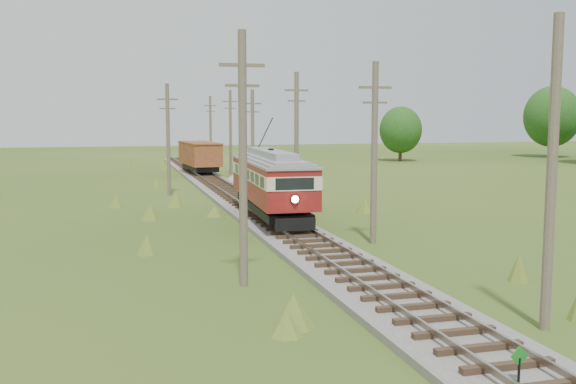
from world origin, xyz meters
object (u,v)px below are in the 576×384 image
object	(u,v)px
streetcar	(271,179)
gondola	(200,155)
switch_marker	(519,365)
gravel_pile	(246,174)

from	to	relation	value
streetcar	gondola	size ratio (longest dim) A/B	1.33
gondola	switch_marker	bearing A→B (deg)	-94.59
switch_marker	gravel_pile	size ratio (longest dim) A/B	0.27
gondola	gravel_pile	size ratio (longest dim) A/B	2.26
switch_marker	gondola	world-z (taller)	gondola
switch_marker	streetcar	size ratio (longest dim) A/B	0.09
streetcar	gondola	distance (m)	31.14
switch_marker	gondola	distance (m)	54.72
switch_marker	streetcar	distance (m)	23.63
streetcar	gondola	world-z (taller)	streetcar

